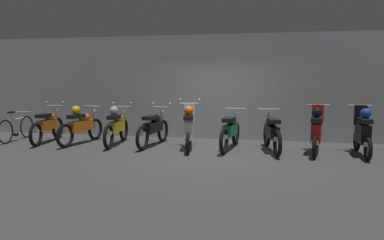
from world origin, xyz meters
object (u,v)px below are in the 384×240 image
(motorbike_slot_1, at_px, (81,125))
(motorbike_slot_3, at_px, (154,128))
(motorbike_slot_7, at_px, (316,131))
(motorbike_slot_2, at_px, (117,126))
(motorbike_slot_0, at_px, (48,125))
(bicycle, at_px, (17,128))
(motorbike_slot_5, at_px, (231,130))
(motorbike_slot_6, at_px, (272,132))
(motorbike_slot_4, at_px, (189,128))
(motorbike_slot_8, at_px, (363,132))

(motorbike_slot_1, height_order, motorbike_slot_3, motorbike_slot_3)
(motorbike_slot_7, bearing_deg, motorbike_slot_3, 176.99)
(motorbike_slot_2, height_order, motorbike_slot_3, same)
(motorbike_slot_0, height_order, motorbike_slot_1, motorbike_slot_0)
(motorbike_slot_1, xyz_separation_m, bicycle, (-2.11, 0.08, -0.16))
(motorbike_slot_5, bearing_deg, motorbike_slot_7, -3.98)
(motorbike_slot_0, relative_size, motorbike_slot_6, 1.00)
(motorbike_slot_3, bearing_deg, motorbike_slot_0, -178.62)
(motorbike_slot_1, bearing_deg, motorbike_slot_6, -0.78)
(motorbike_slot_2, bearing_deg, motorbike_slot_7, -1.88)
(motorbike_slot_0, relative_size, motorbike_slot_3, 1.00)
(motorbike_slot_4, bearing_deg, motorbike_slot_7, 1.28)
(motorbike_slot_4, bearing_deg, motorbike_slot_2, 173.40)
(motorbike_slot_4, height_order, motorbike_slot_7, motorbike_slot_4)
(motorbike_slot_3, height_order, motorbike_slot_7, motorbike_slot_7)
(motorbike_slot_4, distance_m, motorbike_slot_7, 3.14)
(motorbike_slot_4, relative_size, motorbike_slot_7, 1.00)
(motorbike_slot_0, bearing_deg, motorbike_slot_2, 0.74)
(bicycle, bearing_deg, motorbike_slot_6, -1.19)
(motorbike_slot_6, distance_m, motorbike_slot_8, 2.09)
(motorbike_slot_6, bearing_deg, motorbike_slot_5, 175.21)
(motorbike_slot_2, xyz_separation_m, motorbike_slot_8, (6.26, -0.17, 0.04))
(motorbike_slot_1, xyz_separation_m, motorbike_slot_3, (2.09, 0.09, -0.03))
(motorbike_slot_5, xyz_separation_m, motorbike_slot_6, (1.04, -0.09, 0.00))
(motorbike_slot_5, relative_size, motorbike_slot_7, 1.17)
(motorbike_slot_0, height_order, motorbike_slot_3, same)
(motorbike_slot_1, xyz_separation_m, motorbike_slot_2, (1.04, 0.04, 0.00))
(motorbike_slot_4, xyz_separation_m, bicycle, (-5.24, 0.28, -0.21))
(motorbike_slot_5, height_order, motorbike_slot_6, same)
(bicycle, bearing_deg, motorbike_slot_5, -0.60)
(motorbike_slot_2, xyz_separation_m, motorbike_slot_4, (2.08, -0.24, 0.04))
(motorbike_slot_4, height_order, motorbike_slot_8, motorbike_slot_4)
(bicycle, bearing_deg, motorbike_slot_0, -3.57)
(motorbike_slot_0, distance_m, motorbike_slot_2, 2.09)
(motorbike_slot_0, relative_size, motorbike_slot_4, 1.16)
(motorbike_slot_0, relative_size, motorbike_slot_8, 1.16)
(motorbike_slot_6, distance_m, bicycle, 7.32)
(motorbike_slot_0, distance_m, motorbike_slot_7, 7.31)
(motorbike_slot_2, xyz_separation_m, bicycle, (-3.15, 0.04, -0.17))
(motorbike_slot_2, xyz_separation_m, motorbike_slot_6, (4.17, -0.11, -0.04))
(motorbike_slot_5, height_order, motorbike_slot_7, motorbike_slot_7)
(motorbike_slot_0, bearing_deg, motorbike_slot_4, -2.94)
(motorbike_slot_6, xyz_separation_m, motorbike_slot_8, (2.09, -0.06, 0.08))
(motorbike_slot_0, height_order, motorbike_slot_5, motorbike_slot_0)
(motorbike_slot_3, height_order, motorbike_slot_4, motorbike_slot_4)
(motorbike_slot_1, bearing_deg, motorbike_slot_2, 2.28)
(motorbike_slot_1, relative_size, bicycle, 1.12)
(motorbike_slot_4, distance_m, motorbike_slot_6, 2.09)
(motorbike_slot_5, bearing_deg, motorbike_slot_6, -4.79)
(motorbike_slot_0, xyz_separation_m, motorbike_slot_8, (8.35, -0.14, 0.07))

